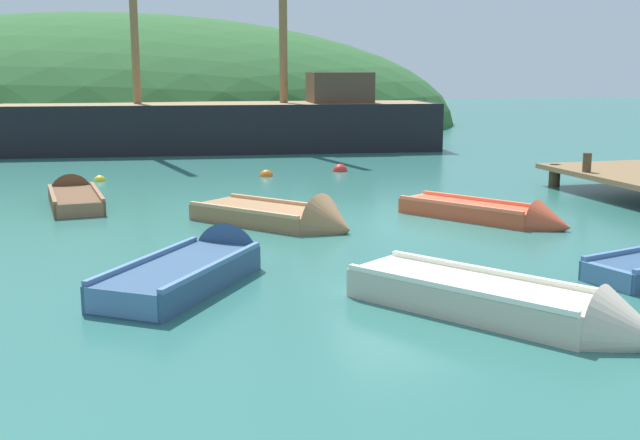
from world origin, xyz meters
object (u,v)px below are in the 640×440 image
buoy_red (340,171)px  buoy_yellow (100,181)px  sailing_ship (224,133)px  rowboat_outer_left (516,310)px  rowboat_far (494,217)px  rowboat_outer_right (200,271)px  buoy_orange (266,176)px  rowboat_portside (289,221)px  rowboat_center (74,199)px

buoy_red → buoy_yellow: bearing=-178.0°
sailing_ship → buoy_red: size_ratio=43.32×
rowboat_outer_left → rowboat_far: (2.64, 5.56, -0.04)m
buoy_red → rowboat_outer_right: bearing=-116.2°
rowboat_outer_left → buoy_orange: (-0.39, 13.09, -0.13)m
rowboat_outer_left → buoy_orange: 13.10m
buoy_red → sailing_ship: bearing=109.7°
sailing_ship → rowboat_outer_right: 17.77m
buoy_red → buoy_orange: size_ratio=1.16×
buoy_orange → rowboat_outer_left: bearing=-88.3°
sailing_ship → buoy_orange: 7.30m
rowboat_portside → rowboat_center: 5.50m
rowboat_center → buoy_red: (7.28, 3.70, -0.09)m
rowboat_center → rowboat_outer_left: (5.38, -9.89, 0.04)m
rowboat_portside → buoy_red: rowboat_portside is taller
rowboat_outer_left → buoy_yellow: 14.20m
buoy_orange → rowboat_center: bearing=-147.3°
rowboat_outer_left → buoy_orange: rowboat_outer_left is taller
rowboat_center → rowboat_outer_right: (2.00, -7.05, 0.03)m
rowboat_portside → rowboat_center: bearing=-171.8°
buoy_yellow → buoy_orange: 4.48m
rowboat_far → buoy_yellow: 10.81m
rowboat_portside → buoy_red: size_ratio=7.92×
rowboat_far → rowboat_portside: bearing=-131.7°
rowboat_portside → buoy_red: bearing=117.2°
buoy_orange → rowboat_outer_right: bearing=-106.2°
sailing_ship → rowboat_far: size_ratio=5.40×
buoy_orange → rowboat_far: bearing=-68.1°
rowboat_center → sailing_ship: bearing=-31.2°
rowboat_far → buoy_orange: size_ratio=9.34×
rowboat_portside → rowboat_far: size_ratio=0.99×
buoy_red → buoy_yellow: 6.77m
rowboat_portside → rowboat_outer_left: size_ratio=0.90×
sailing_ship → buoy_yellow: sailing_ship is taller
buoy_yellow → buoy_red: bearing=2.0°
rowboat_portside → buoy_yellow: 7.99m
rowboat_outer_right → buoy_red: rowboat_outer_right is taller
rowboat_outer_right → buoy_red: bearing=9.3°
rowboat_center → rowboat_far: 9.11m
sailing_ship → rowboat_far: (3.16, -14.81, -0.54)m
rowboat_portside → buoy_red: (3.23, 7.41, -0.09)m
rowboat_center → buoy_red: size_ratio=7.84×
rowboat_center → rowboat_outer_right: 7.33m
sailing_ship → buoy_red: bearing=116.3°
sailing_ship → rowboat_outer_left: 20.38m
rowboat_outer_right → buoy_yellow: size_ratio=11.00×
rowboat_outer_right → buoy_yellow: rowboat_outer_right is taller
sailing_ship → rowboat_center: size_ratio=5.52×
rowboat_far → buoy_yellow: size_ratio=11.15×
rowboat_portside → rowboat_outer_left: bearing=-27.2°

